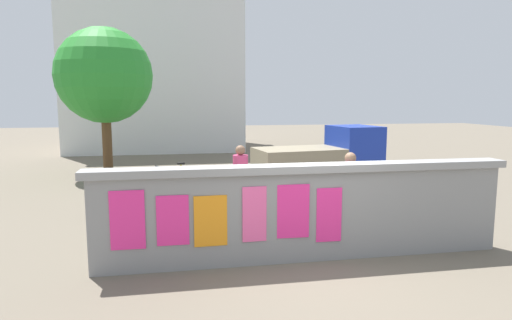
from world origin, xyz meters
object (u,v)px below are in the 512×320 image
Objects in this scene: bicycle_far at (176,185)px; person_bystander at (350,185)px; motorcycle at (151,201)px; auto_rickshaw_truck at (324,159)px; bicycle_near at (401,205)px; tree_roadside at (104,76)px; person_walking at (240,174)px.

person_bystander reaches higher than bicycle_far.
person_bystander is (3.83, -1.58, 0.52)m from motorcycle.
bicycle_near is at bearing -81.85° from auto_rickshaw_truck.
tree_roadside is at bearing 133.69° from bicycle_near.
person_walking is at bearing 137.85° from person_bystander.
person_walking is at bearing -59.77° from tree_roadside.
person_walking reaches higher than bicycle_far.
bicycle_near is 10.66m from tree_roadside.
motorcycle is 4.17m from person_bystander.
bicycle_near is (0.51, -3.57, -0.54)m from auto_rickshaw_truck.
tree_roadside reaches higher than person_walking.
bicycle_far is (0.53, 2.31, -0.10)m from motorcycle.
auto_rickshaw_truck is at bearing 29.06° from motorcycle.
person_bystander is at bearing -22.49° from motorcycle.
motorcycle is 1.11× the size of bicycle_near.
bicycle_near reaches higher than motorcycle.
person_bystander is (-0.96, -4.24, 0.09)m from auto_rickshaw_truck.
person_walking is 7.76m from tree_roadside.
bicycle_near is 5.75m from bicycle_far.
tree_roadside reaches higher than motorcycle.
person_bystander is (3.29, -3.89, 0.62)m from bicycle_far.
bicycle_far is at bearing -175.31° from auto_rickshaw_truck.
auto_rickshaw_truck reaches higher than motorcycle.
motorcycle is at bearing -103.03° from bicycle_far.
person_walking is at bearing 3.34° from motorcycle.
person_bystander is at bearing -102.77° from auto_rickshaw_truck.
auto_rickshaw_truck reaches higher than bicycle_near.
tree_roadside is at bearing 124.71° from person_bystander.
tree_roadside is (-6.55, 3.82, 2.52)m from auto_rickshaw_truck.
auto_rickshaw_truck is 2.25× the size of bicycle_far.
person_walking is (1.42, -2.20, 0.62)m from bicycle_far.
tree_roadside is (-7.06, 7.39, 3.05)m from bicycle_near.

